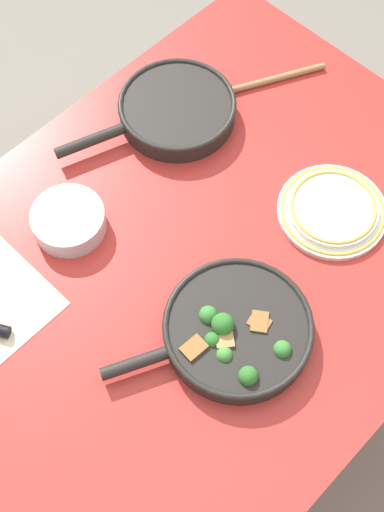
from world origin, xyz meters
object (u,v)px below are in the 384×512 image
Objects in this scene: skillet_broccoli at (236,330)px; skillet_eggs at (176,110)px; wooden_spoon at (230,91)px; prep_bowl_steel at (69,221)px; dinner_plate_stack at (333,209)px.

skillet_broccoli is 0.96× the size of skillet_eggs.
wooden_spoon is 0.48m from prep_bowl_steel.
wooden_spoon is (0.42, 0.40, -0.02)m from skillet_broccoli.
skillet_broccoli is 1.10× the size of wooden_spoon.
wooden_spoon is 1.54× the size of dinner_plate_stack.
skillet_eggs is at bearing 7.54° from prep_bowl_steel.
skillet_broccoli is 0.52m from skillet_eggs.
skillet_eggs is 0.35m from prep_bowl_steel.
prep_bowl_steel reaches higher than wooden_spoon.
skillet_broccoli reaches higher than wooden_spoon.
skillet_eggs is 0.14m from wooden_spoon.
skillet_broccoli is 2.57× the size of prep_bowl_steel.
dinner_plate_stack is (-0.08, -0.36, 0.01)m from wooden_spoon.
skillet_broccoli is at bearing -172.89° from dinner_plate_stack.
skillet_broccoli is 0.40m from prep_bowl_steel.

